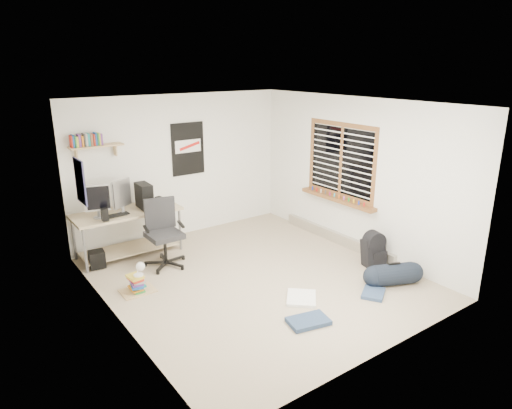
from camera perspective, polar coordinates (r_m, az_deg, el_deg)
floor at (r=6.73m, az=-0.10°, el=-9.20°), size 4.00×4.50×0.01m
ceiling at (r=6.04m, az=-0.11°, el=12.63°), size 4.00×4.50×0.01m
back_wall at (r=8.15m, az=-9.42°, el=4.71°), size 4.00×0.01×2.50m
left_wall at (r=5.41m, az=-17.66°, el=-2.42°), size 0.01×4.50×2.50m
right_wall at (r=7.57m, az=12.34°, el=3.57°), size 0.01×4.50×2.50m
desk at (r=7.65m, az=-15.68°, el=-3.48°), size 1.81×1.34×0.76m
monitor_left at (r=7.25m, az=-19.18°, el=0.01°), size 0.38×0.19×0.41m
monitor_right at (r=7.33m, az=-16.41°, el=0.55°), size 0.38×0.29×0.43m
pc_tower at (r=7.51m, az=-13.82°, el=1.06°), size 0.20×0.39×0.40m
keyboard at (r=7.30m, az=-17.05°, el=-1.26°), size 0.39×0.16×0.02m
speaker_left at (r=7.10m, az=-18.38°, el=-1.21°), size 0.10×0.10×0.19m
speaker_right at (r=7.48m, az=-12.05°, el=0.26°), size 0.10×0.10×0.19m
office_chair at (r=7.06m, az=-11.38°, el=-3.84°), size 0.80×0.80×1.04m
wall_shelf at (r=7.42m, az=-19.33°, el=6.91°), size 0.80×0.22×0.24m
poster_back_wall at (r=8.13m, az=-8.50°, el=6.89°), size 0.62×0.03×0.92m
poster_left_wall at (r=6.45m, az=-21.13°, el=2.71°), size 0.02×0.42×0.60m
window at (r=7.69m, az=10.51°, el=5.42°), size 0.10×1.50×1.26m
baseboard_heater at (r=8.08m, az=10.00°, el=-4.05°), size 0.08×2.50×0.18m
backpack at (r=7.29m, az=14.44°, el=-5.83°), size 0.39×0.34×0.44m
duffel_bag at (r=6.77m, az=16.77°, el=-8.46°), size 0.40×0.40×0.60m
tshirt at (r=6.19m, az=5.69°, el=-11.55°), size 0.58×0.58×0.04m
jeans_a at (r=5.69m, az=6.56°, el=-14.28°), size 0.54×0.41×0.05m
jeans_b at (r=6.46m, az=14.45°, el=-10.69°), size 0.46×0.43×0.05m
book_stack at (r=6.50m, az=-14.64°, el=-9.28°), size 0.45×0.38×0.28m
desk_lamp at (r=6.39m, az=-14.56°, el=-7.46°), size 0.17×0.24×0.22m
subwoofer at (r=7.39m, az=-19.26°, el=-6.47°), size 0.25×0.25×0.25m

